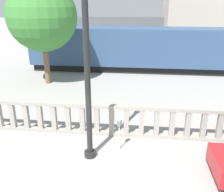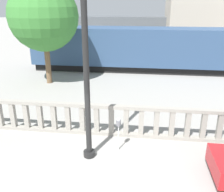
% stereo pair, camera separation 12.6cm
% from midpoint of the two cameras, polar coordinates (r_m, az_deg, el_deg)
% --- Properties ---
extents(ground_plane, '(160.00, 160.00, 0.00)m').
position_cam_midpoint_polar(ground_plane, '(8.06, -2.72, -19.99)').
color(ground_plane, gray).
extents(balustrade, '(14.14, 0.24, 1.36)m').
position_cam_midpoint_polar(balustrade, '(10.30, 0.19, -5.60)').
color(balustrade, gray).
rests_on(balustrade, ground).
extents(lamppost, '(0.43, 0.43, 6.62)m').
position_cam_midpoint_polar(lamppost, '(7.99, -5.48, 6.41)').
color(lamppost, black).
rests_on(lamppost, ground).
extents(parking_meter, '(0.17, 0.17, 1.34)m').
position_cam_midpoint_polar(parking_meter, '(9.14, 1.91, -6.48)').
color(parking_meter, silver).
rests_on(parking_meter, ground).
extents(train_near, '(19.27, 2.73, 3.96)m').
position_cam_midpoint_polar(train_near, '(20.18, 10.40, 10.55)').
color(train_near, black).
rests_on(train_near, ground).
extents(train_far, '(22.14, 2.84, 4.07)m').
position_cam_midpoint_polar(train_far, '(33.34, 11.85, 14.50)').
color(train_far, black).
rests_on(train_far, ground).
extents(tree_left, '(4.41, 4.41, 6.59)m').
position_cam_midpoint_polar(tree_left, '(17.01, -15.17, 17.14)').
color(tree_left, brown).
rests_on(tree_left, ground).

